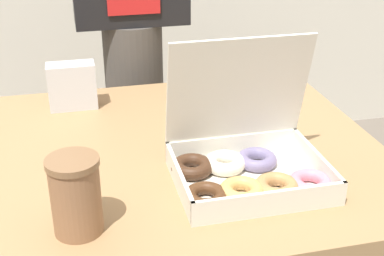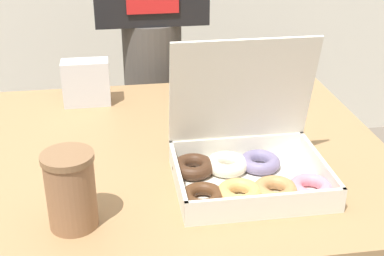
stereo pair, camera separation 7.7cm
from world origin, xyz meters
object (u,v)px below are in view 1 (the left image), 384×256
coffee_cup (76,195)px  napkin_holder (72,86)px  person_customer (131,7)px  donut_box (244,163)px

coffee_cup → napkin_holder: size_ratio=1.15×
napkin_holder → person_customer: person_customer is taller
donut_box → coffee_cup: (-0.34, -0.09, 0.03)m
donut_box → napkin_holder: 0.58m
napkin_holder → donut_box: bearing=-55.3°
donut_box → coffee_cup: donut_box is taller
person_customer → donut_box: bearing=-81.6°
person_customer → coffee_cup: bearing=-103.7°
napkin_holder → person_customer: 0.42m
napkin_holder → person_customer: (0.21, 0.34, 0.13)m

